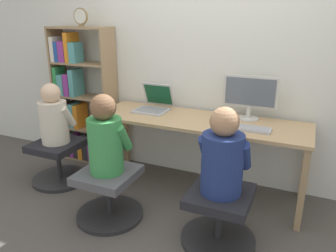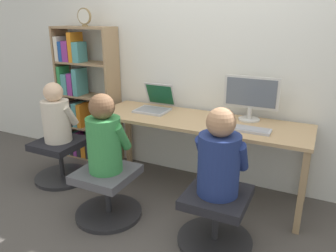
# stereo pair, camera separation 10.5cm
# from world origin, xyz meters

# --- Properties ---
(ground_plane) EXTENTS (14.00, 14.00, 0.00)m
(ground_plane) POSITION_xyz_m (0.00, 0.00, 0.00)
(ground_plane) COLOR #4C4742
(wall_back) EXTENTS (10.00, 0.05, 2.60)m
(wall_back) POSITION_xyz_m (0.00, 0.69, 1.30)
(wall_back) COLOR silver
(wall_back) RESTS_ON ground_plane
(desk) EXTENTS (2.01, 0.62, 0.75)m
(desk) POSITION_xyz_m (0.00, 0.31, 0.67)
(desk) COLOR tan
(desk) RESTS_ON ground_plane
(desktop_monitor) EXTENTS (0.50, 0.19, 0.41)m
(desktop_monitor) POSITION_xyz_m (0.42, 0.50, 0.97)
(desktop_monitor) COLOR beige
(desktop_monitor) RESTS_ON desk
(laptop) EXTENTS (0.32, 0.36, 0.26)m
(laptop) POSITION_xyz_m (-0.52, 0.41, 0.80)
(laptop) COLOR #B7B7BC
(laptop) RESTS_ON desk
(keyboard) EXTENTS (0.43, 0.14, 0.03)m
(keyboard) POSITION_xyz_m (0.45, 0.20, 0.76)
(keyboard) COLOR #B2B2B7
(keyboard) RESTS_ON desk
(computer_mouse_by_keyboard) EXTENTS (0.07, 0.09, 0.04)m
(computer_mouse_by_keyboard) POSITION_xyz_m (0.18, 0.23, 0.77)
(computer_mouse_by_keyboard) COLOR silver
(computer_mouse_by_keyboard) RESTS_ON desk
(office_chair_left) EXTENTS (0.58, 0.58, 0.43)m
(office_chair_left) POSITION_xyz_m (0.41, -0.36, 0.23)
(office_chair_left) COLOR #262628
(office_chair_left) RESTS_ON ground_plane
(office_chair_right) EXTENTS (0.58, 0.58, 0.43)m
(office_chair_right) POSITION_xyz_m (-0.55, -0.42, 0.23)
(office_chair_right) COLOR #262628
(office_chair_right) RESTS_ON ground_plane
(person_at_monitor) EXTENTS (0.37, 0.32, 0.65)m
(person_at_monitor) POSITION_xyz_m (0.41, -0.36, 0.72)
(person_at_monitor) COLOR navy
(person_at_monitor) RESTS_ON office_chair_left
(person_at_laptop) EXTENTS (0.34, 0.31, 0.66)m
(person_at_laptop) POSITION_xyz_m (-0.55, -0.41, 0.73)
(person_at_laptop) COLOR #388C47
(person_at_laptop) RESTS_ON office_chair_right
(bookshelf) EXTENTS (0.73, 0.27, 1.55)m
(bookshelf) POSITION_xyz_m (-1.53, 0.50, 0.68)
(bookshelf) COLOR #997A56
(bookshelf) RESTS_ON ground_plane
(desk_clock) EXTENTS (0.17, 0.03, 0.19)m
(desk_clock) POSITION_xyz_m (-1.36, 0.44, 1.65)
(desk_clock) COLOR olive
(desk_clock) RESTS_ON bookshelf
(office_chair_side) EXTENTS (0.58, 0.58, 0.43)m
(office_chair_side) POSITION_xyz_m (-1.39, -0.07, 0.23)
(office_chair_side) COLOR #262628
(office_chair_side) RESTS_ON ground_plane
(person_near_shelf) EXTENTS (0.34, 0.29, 0.61)m
(person_near_shelf) POSITION_xyz_m (-1.39, -0.07, 0.70)
(person_near_shelf) COLOR beige
(person_near_shelf) RESTS_ON office_chair_side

